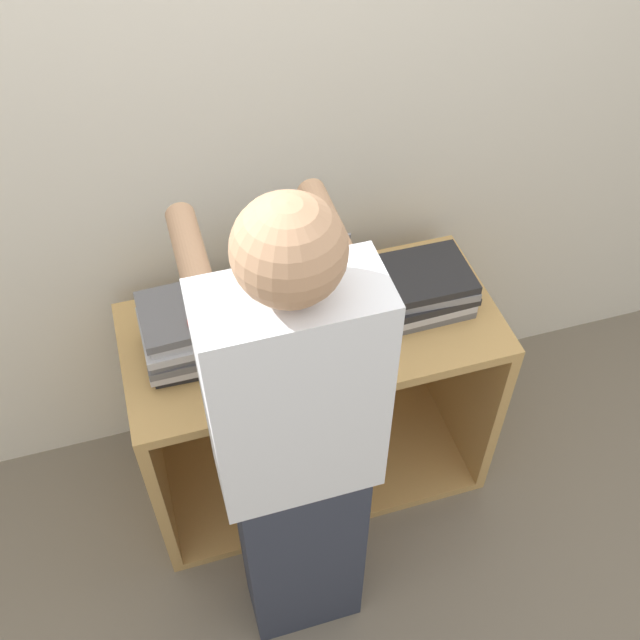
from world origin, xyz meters
The scene contains 8 objects.
ground_plane centered at (0.00, 0.00, 0.00)m, with size 12.00×12.00×0.00m, color #756B5B.
wall_back centered at (0.00, 0.66, 1.20)m, with size 8.00×0.05×2.40m.
cart centered at (0.00, 0.35, 0.39)m, with size 1.17×0.55×0.79m.
laptop_open centered at (0.00, 0.32, 0.84)m, with size 0.31×0.27×0.24m.
laptop_stack_left centered at (-0.34, 0.28, 0.88)m, with size 0.33×0.25×0.19m.
laptop_stack_right centered at (0.34, 0.28, 0.86)m, with size 0.33×0.25×0.13m.
person centered at (-0.18, -0.21, 0.85)m, with size 0.40×0.53×1.69m.
inventory_tag centered at (-0.34, 0.22, 0.98)m, with size 0.06×0.02×0.01m.
Camera 1 is at (-0.42, -1.20, 2.50)m, focal length 42.00 mm.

